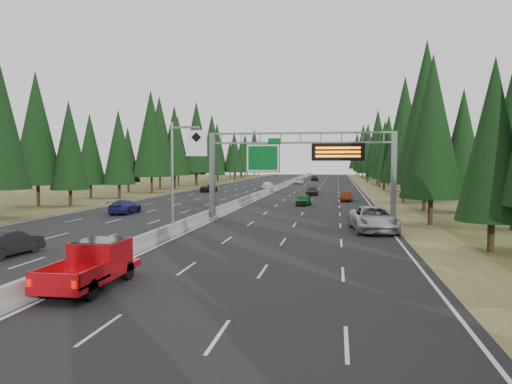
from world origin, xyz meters
TOP-DOWN VIEW (x-y plane):
  - road at (0.00, 80.00)m, footprint 32.00×260.00m
  - shoulder_right at (17.80, 80.00)m, footprint 3.60×260.00m
  - shoulder_left at (-17.80, 80.00)m, footprint 3.60×260.00m
  - median_barrier at (0.00, 80.00)m, footprint 0.70×260.00m
  - sign_gantry at (8.92, 34.88)m, footprint 16.75×0.98m
  - hov_sign_pole at (0.58, 24.97)m, footprint 2.80×0.50m
  - tree_row_right at (22.15, 78.39)m, footprint 11.81×245.00m
  - tree_row_left at (-21.84, 69.18)m, footprint 12.09×243.86m
  - silver_minivan at (14.16, 29.46)m, footprint 3.75×6.96m
  - red_pickup at (1.50, 10.66)m, footprint 2.04×5.72m
  - car_ahead_green at (7.49, 51.43)m, footprint 1.86×4.04m
  - car_ahead_dkred at (12.75, 58.70)m, footprint 1.78×4.13m
  - car_ahead_dkgrey at (7.60, 70.00)m, footprint 1.85×4.52m
  - car_ahead_white at (2.42, 111.48)m, footprint 2.31×4.68m
  - car_ahead_far at (5.10, 134.22)m, footprint 2.39×4.98m
  - car_onc_near at (-6.45, 16.03)m, footprint 1.95×4.53m
  - car_onc_blue at (-9.65, 38.59)m, footprint 2.08×4.88m
  - car_onc_white at (-1.67, 86.24)m, footprint 1.97×4.65m
  - car_onc_far at (-10.74, 76.35)m, footprint 2.25×4.76m

SIDE VIEW (x-z plane):
  - shoulder_right at x=17.80m, z-range 0.00..0.06m
  - shoulder_left at x=-17.80m, z-range 0.00..0.06m
  - road at x=0.00m, z-range 0.00..0.08m
  - median_barrier at x=0.00m, z-range -0.01..0.84m
  - car_ahead_white at x=2.42m, z-range 0.08..1.36m
  - car_ahead_dkgrey at x=7.60m, z-range 0.08..1.39m
  - car_onc_far at x=-10.74m, z-range 0.08..1.40m
  - car_ahead_dkred at x=12.75m, z-range 0.08..1.40m
  - car_ahead_green at x=7.49m, z-range 0.08..1.42m
  - car_onc_blue at x=-9.65m, z-range 0.08..1.48m
  - car_onc_near at x=-6.45m, z-range 0.08..1.53m
  - car_onc_white at x=-1.67m, z-range 0.08..1.65m
  - car_ahead_far at x=5.10m, z-range 0.08..1.72m
  - silver_minivan at x=14.16m, z-range 0.08..1.94m
  - red_pickup at x=1.50m, z-range 0.18..2.04m
  - hov_sign_pole at x=0.58m, z-range 0.72..8.72m
  - sign_gantry at x=8.92m, z-range 1.37..9.17m
  - tree_row_right at x=22.15m, z-range -0.06..18.45m
  - tree_row_left at x=-21.84m, z-range -0.18..18.76m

